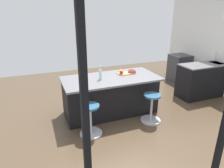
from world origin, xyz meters
The scene contains 12 objects.
ground_plane centered at (0.00, 0.00, 0.00)m, with size 8.18×8.18×0.00m, color brown.
window_panel_rear centered at (0.00, 2.51, 1.04)m, with size 6.29×0.12×2.64m.
sink_cabinet centered at (-2.80, -0.22, 0.47)m, with size 1.90×0.60×1.20m.
oven_range centered at (-2.80, -1.52, 0.45)m, with size 0.60×0.61×0.89m.
kitchen_island centered at (0.20, -0.23, 0.45)m, with size 2.15×1.03×0.89m.
stool_by_window centered at (-0.47, 0.46, 0.30)m, with size 0.44×0.44×0.63m.
stool_middle centered at (0.88, 0.46, 0.30)m, with size 0.44×0.44×0.63m.
cutting_board centered at (-0.21, -0.33, 0.90)m, with size 0.36×0.24×0.02m, color tan.
apple_yellow centered at (-0.12, -0.39, 0.94)m, with size 0.07×0.07×0.07m, color gold.
apple_red centered at (-0.08, -0.28, 0.95)m, with size 0.09×0.09×0.09m, color red.
water_bottle centered at (0.47, -0.16, 1.01)m, with size 0.06×0.06×0.31m.
fruit_bowl centered at (-0.38, -0.32, 0.93)m, with size 0.18×0.18×0.07m.
Camera 1 is at (1.73, 3.73, 2.31)m, focal length 32.06 mm.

